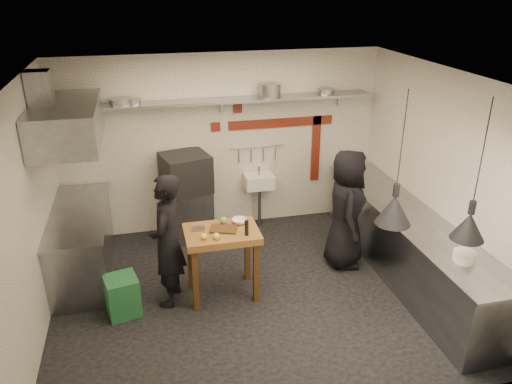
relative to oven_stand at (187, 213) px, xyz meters
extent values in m
plane|color=black|center=(0.64, -1.78, -0.40)|extent=(5.00, 5.00, 0.00)
plane|color=silver|center=(0.64, -1.78, 2.40)|extent=(5.00, 5.00, 0.00)
cube|color=silver|center=(0.64, 0.32, 1.00)|extent=(5.00, 0.04, 2.80)
cube|color=silver|center=(0.64, -3.88, 1.00)|extent=(5.00, 0.04, 2.80)
cube|color=silver|center=(-1.86, -1.78, 1.00)|extent=(0.04, 4.20, 2.80)
cube|color=silver|center=(3.14, -1.78, 1.00)|extent=(0.04, 4.20, 2.80)
cube|color=maroon|center=(1.59, 0.30, 1.28)|extent=(1.70, 0.02, 0.14)
cube|color=maroon|center=(2.19, 0.30, 0.80)|extent=(0.14, 0.02, 1.10)
cube|color=maroon|center=(0.89, 0.30, 1.55)|extent=(0.14, 0.02, 0.14)
cube|color=maroon|center=(0.54, 0.30, 1.28)|extent=(0.14, 0.02, 0.14)
cube|color=gray|center=(0.64, 0.14, 1.72)|extent=(4.60, 0.34, 0.04)
cube|color=gray|center=(-1.26, 0.29, 1.62)|extent=(0.04, 0.06, 0.24)
cube|color=gray|center=(0.64, 0.29, 1.62)|extent=(0.04, 0.06, 0.24)
cube|color=gray|center=(2.54, 0.29, 1.62)|extent=(0.04, 0.06, 0.24)
cylinder|color=gray|center=(-0.83, 0.14, 1.79)|extent=(0.37, 0.37, 0.09)
cylinder|color=gray|center=(-0.66, 0.14, 1.78)|extent=(0.30, 0.30, 0.07)
cylinder|color=gray|center=(1.36, 0.14, 1.84)|extent=(0.42, 0.42, 0.20)
cylinder|color=gray|center=(2.25, 0.14, 1.78)|extent=(0.34, 0.34, 0.08)
cube|color=gray|center=(0.00, 0.00, 0.00)|extent=(0.80, 0.75, 0.80)
cube|color=black|center=(0.01, -0.03, 0.69)|extent=(0.80, 0.77, 0.58)
cube|color=maroon|center=(0.04, -0.32, 0.69)|extent=(0.45, 0.14, 0.46)
cube|color=black|center=(0.05, -0.33, 0.69)|extent=(0.37, 0.11, 0.34)
cube|color=silver|center=(1.19, 0.14, 0.38)|extent=(0.46, 0.34, 0.22)
cylinder|color=gray|center=(1.19, 0.14, 0.56)|extent=(0.03, 0.03, 0.14)
cylinder|color=gray|center=(1.19, 0.10, -0.06)|extent=(0.06, 0.06, 0.66)
cylinder|color=gray|center=(1.19, 0.28, 0.92)|extent=(0.90, 0.02, 0.02)
cube|color=gray|center=(2.79, -1.78, 0.05)|extent=(0.70, 3.80, 0.90)
cube|color=gray|center=(2.79, -1.78, 0.52)|extent=(0.76, 3.90, 0.03)
cylinder|color=silver|center=(2.76, -2.99, 0.59)|extent=(0.29, 0.29, 0.11)
cylinder|color=silver|center=(2.74, -3.01, 0.56)|extent=(0.27, 0.27, 0.05)
cube|color=gray|center=(-1.51, -0.73, 0.05)|extent=(0.70, 1.90, 0.90)
cube|color=gray|center=(-1.51, -0.73, 0.52)|extent=(0.76, 2.00, 0.03)
cube|color=gray|center=(-1.46, -0.73, 1.75)|extent=(0.78, 1.60, 0.50)
cube|color=gray|center=(-1.71, -0.73, 2.15)|extent=(0.28, 0.28, 0.50)
cube|color=#1F5E31|center=(-0.99, -1.79, -0.15)|extent=(0.45, 0.45, 0.50)
cube|color=#482D13|center=(0.30, -1.65, 0.53)|extent=(0.38, 0.31, 0.02)
cylinder|color=black|center=(0.55, -1.84, 0.62)|extent=(0.06, 0.06, 0.20)
sphere|color=yellow|center=(0.03, -1.84, 0.56)|extent=(0.10, 0.10, 0.08)
sphere|color=yellow|center=(0.18, -1.86, 0.56)|extent=(0.10, 0.10, 0.08)
sphere|color=olive|center=(0.33, -1.49, 0.57)|extent=(0.10, 0.10, 0.09)
cube|color=gray|center=(0.00, -1.57, 0.54)|extent=(0.16, 0.11, 0.03)
imported|color=silver|center=(0.53, -1.51, 0.55)|extent=(0.25, 0.25, 0.06)
imported|color=black|center=(-0.40, -1.66, 0.46)|extent=(0.58, 0.72, 1.71)
imported|color=black|center=(2.08, -1.31, 0.46)|extent=(0.75, 0.95, 1.71)
camera|label=1|loc=(-0.57, -7.08, 3.42)|focal=35.00mm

